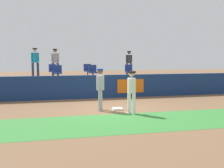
# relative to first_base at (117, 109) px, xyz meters

# --- Properties ---
(ground_plane) EXTENTS (60.00, 60.00, 0.00)m
(ground_plane) POSITION_rel_first_base_xyz_m (-0.23, 0.13, -0.04)
(ground_plane) COLOR brown
(grass_foreground_strip) EXTENTS (18.00, 2.80, 0.01)m
(grass_foreground_strip) POSITION_rel_first_base_xyz_m (-0.23, -2.19, -0.04)
(grass_foreground_strip) COLOR #388438
(grass_foreground_strip) RESTS_ON ground_plane
(first_base) EXTENTS (0.40, 0.40, 0.08)m
(first_base) POSITION_rel_first_base_xyz_m (0.00, 0.00, 0.00)
(first_base) COLOR white
(first_base) RESTS_ON ground_plane
(player_fielder_home) EXTENTS (0.41, 0.55, 1.69)m
(player_fielder_home) POSITION_rel_first_base_xyz_m (0.35, -0.87, 0.93)
(player_fielder_home) COLOR white
(player_fielder_home) RESTS_ON ground_plane
(player_runner_visitor) EXTENTS (0.41, 0.48, 1.75)m
(player_runner_visitor) POSITION_rel_first_base_xyz_m (-0.72, 0.07, 0.97)
(player_runner_visitor) COLOR #9EA3AD
(player_runner_visitor) RESTS_ON ground_plane
(field_wall) EXTENTS (18.00, 0.26, 1.24)m
(field_wall) POSITION_rel_first_base_xyz_m (-0.22, 3.39, 0.58)
(field_wall) COLOR navy
(field_wall) RESTS_ON ground_plane
(bleacher_platform) EXTENTS (18.00, 4.80, 0.91)m
(bleacher_platform) POSITION_rel_first_base_xyz_m (-0.23, 5.96, 0.41)
(bleacher_platform) COLOR #59595E
(bleacher_platform) RESTS_ON ground_plane
(seat_front_center) EXTENTS (0.48, 0.44, 0.84)m
(seat_front_center) POSITION_rel_first_base_xyz_m (-0.28, 4.83, 1.34)
(seat_front_center) COLOR #4C4C51
(seat_front_center) RESTS_ON bleacher_platform
(seat_front_left) EXTENTS (0.46, 0.44, 0.84)m
(seat_front_left) POSITION_rel_first_base_xyz_m (-2.29, 4.83, 1.34)
(seat_front_left) COLOR #4C4C51
(seat_front_left) RESTS_ON bleacher_platform
(seat_front_right) EXTENTS (0.46, 0.44, 0.84)m
(seat_front_right) POSITION_rel_first_base_xyz_m (1.95, 4.83, 1.34)
(seat_front_right) COLOR #4C4C51
(seat_front_right) RESTS_ON bleacher_platform
(seat_back_center) EXTENTS (0.47, 0.44, 0.84)m
(seat_back_center) POSITION_rel_first_base_xyz_m (-0.34, 6.63, 1.34)
(seat_back_center) COLOR #4C4C51
(seat_back_center) RESTS_ON bleacher_platform
(seat_back_left) EXTENTS (0.45, 0.44, 0.84)m
(seat_back_left) POSITION_rel_first_base_xyz_m (-2.57, 6.63, 1.34)
(seat_back_left) COLOR #4C4C51
(seat_back_left) RESTS_ON bleacher_platform
(spectator_hooded) EXTENTS (0.51, 0.44, 1.88)m
(spectator_hooded) POSITION_rel_first_base_xyz_m (-3.66, 7.70, 1.95)
(spectator_hooded) COLOR #33384C
(spectator_hooded) RESTS_ON bleacher_platform
(spectator_capped) EXTENTS (0.48, 0.34, 1.71)m
(spectator_capped) POSITION_rel_first_base_xyz_m (2.84, 7.84, 1.86)
(spectator_capped) COLOR #33384C
(spectator_capped) RESTS_ON bleacher_platform
(spectator_casual) EXTENTS (0.50, 0.41, 1.83)m
(spectator_casual) POSITION_rel_first_base_xyz_m (-2.36, 7.60, 1.92)
(spectator_casual) COLOR #33384C
(spectator_casual) RESTS_ON bleacher_platform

